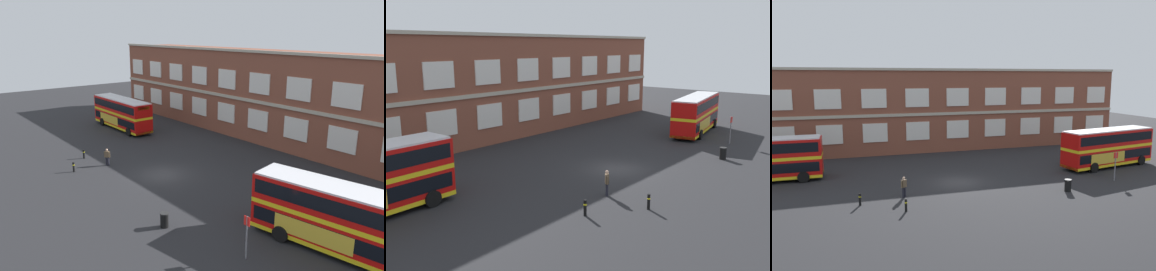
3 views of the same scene
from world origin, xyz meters
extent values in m
plane|color=#232326|center=(0.00, 2.00, 0.00)|extent=(120.00, 120.00, 0.00)
cube|color=brown|center=(-1.11, 18.00, 5.18)|extent=(57.34, 8.00, 10.37)
cube|color=#B2A893|center=(-1.11, 13.92, 4.98)|extent=(57.34, 0.16, 0.36)
cube|color=#B2A893|center=(-1.11, 13.95, 10.52)|extent=(57.34, 0.28, 0.30)
cube|color=silver|center=(-16.75, 13.94, 2.90)|extent=(2.92, 0.12, 2.28)
cube|color=silver|center=(-11.53, 13.94, 2.90)|extent=(2.92, 0.12, 2.28)
cube|color=silver|center=(-6.32, 13.94, 2.90)|extent=(2.92, 0.12, 2.28)
cube|color=silver|center=(-1.11, 13.94, 2.90)|extent=(2.92, 0.12, 2.28)
cube|color=silver|center=(4.10, 13.94, 2.90)|extent=(2.92, 0.12, 2.28)
cube|color=silver|center=(9.32, 13.94, 2.90)|extent=(2.92, 0.12, 2.28)
cube|color=silver|center=(14.53, 13.94, 2.90)|extent=(2.92, 0.12, 2.28)
cube|color=silver|center=(19.74, 13.94, 2.90)|extent=(2.92, 0.12, 2.28)
cube|color=silver|center=(24.96, 13.94, 2.90)|extent=(2.92, 0.12, 2.28)
cube|color=silver|center=(-16.75, 13.94, 7.05)|extent=(2.92, 0.12, 2.28)
cube|color=silver|center=(-11.53, 13.94, 7.05)|extent=(2.92, 0.12, 2.28)
cube|color=silver|center=(-6.32, 13.94, 7.05)|extent=(2.92, 0.12, 2.28)
cube|color=silver|center=(-1.11, 13.94, 7.05)|extent=(2.92, 0.12, 2.28)
cube|color=silver|center=(4.10, 13.94, 7.05)|extent=(2.92, 0.12, 2.28)
cube|color=silver|center=(9.32, 13.94, 7.05)|extent=(2.92, 0.12, 2.28)
cube|color=silver|center=(14.53, 13.94, 7.05)|extent=(2.92, 0.12, 2.28)
cube|color=silver|center=(19.74, 13.94, 7.05)|extent=(2.92, 0.12, 2.28)
cube|color=silver|center=(24.96, 13.94, 7.05)|extent=(2.92, 0.12, 2.28)
cube|color=yellow|center=(-11.95, 5.49, 3.60)|extent=(0.08, 1.66, 0.40)
cylinder|color=black|center=(-13.56, 4.20, 0.52)|extent=(1.04, 0.33, 1.04)
cylinder|color=black|center=(-13.58, 6.75, 0.52)|extent=(1.04, 0.33, 1.04)
cube|color=red|center=(17.13, 1.06, 1.23)|extent=(11.28, 4.45, 1.75)
cube|color=black|center=(17.13, 1.06, 1.44)|extent=(10.85, 4.42, 0.90)
cube|color=yellow|center=(17.13, 1.06, 2.25)|extent=(11.28, 4.45, 0.30)
cube|color=red|center=(17.13, 1.06, 3.17)|extent=(11.28, 4.45, 1.55)
cube|color=black|center=(17.13, 1.06, 3.25)|extent=(10.85, 4.42, 0.90)
cube|color=yellow|center=(17.13, 1.06, 0.49)|extent=(11.28, 4.47, 0.28)
cube|color=silver|center=(17.13, 1.06, 4.01)|extent=(11.04, 4.31, 0.12)
cube|color=gold|center=(16.06, -0.44, 1.31)|extent=(4.77, 0.88, 1.10)
cube|color=yellow|center=(22.51, 2.03, 3.60)|extent=(0.35, 1.64, 0.40)
cylinder|color=black|center=(21.14, 0.49, 0.52)|extent=(1.08, 0.50, 1.04)
cylinder|color=black|center=(20.69, 3.00, 0.52)|extent=(1.08, 0.50, 1.04)
cylinder|color=black|center=(14.11, -0.78, 0.52)|extent=(1.08, 0.50, 1.04)
cylinder|color=black|center=(13.66, 1.73, 0.52)|extent=(1.08, 0.50, 1.04)
cylinder|color=black|center=(-5.47, -2.87, 0.42)|extent=(0.22, 0.22, 0.85)
cylinder|color=black|center=(-5.31, -2.74, 0.42)|extent=(0.22, 0.22, 0.85)
cube|color=brown|center=(-5.39, -2.81, 1.15)|extent=(0.46, 0.44, 0.60)
cylinder|color=brown|center=(-5.60, -2.97, 1.12)|extent=(0.15, 0.15, 0.57)
cylinder|color=brown|center=(-5.19, -2.64, 1.12)|extent=(0.15, 0.15, 0.57)
sphere|color=tan|center=(-5.39, -2.81, 1.59)|extent=(0.22, 0.22, 0.22)
cylinder|color=slate|center=(14.09, -3.84, 1.35)|extent=(0.10, 0.10, 2.70)
cube|color=red|center=(14.09, -3.86, 2.42)|extent=(0.44, 0.04, 0.56)
cylinder|color=black|center=(8.08, -5.38, 0.47)|extent=(0.56, 0.56, 0.95)
cylinder|color=black|center=(8.08, -5.38, 0.99)|extent=(0.60, 0.60, 0.08)
cylinder|color=black|center=(-8.85, -3.73, 0.47)|extent=(0.18, 0.18, 0.95)
cylinder|color=yellow|center=(-8.85, -3.73, 0.68)|extent=(0.19, 0.19, 0.08)
cylinder|color=black|center=(-5.74, -6.08, 0.47)|extent=(0.18, 0.18, 0.95)
cylinder|color=yellow|center=(-5.74, -6.08, 0.68)|extent=(0.19, 0.19, 0.08)
camera|label=1|loc=(27.28, -18.38, 12.75)|focal=35.75mm
camera|label=2|loc=(-26.52, -17.55, 9.55)|focal=39.23mm
camera|label=3|loc=(-9.46, -31.65, 9.56)|focal=34.73mm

